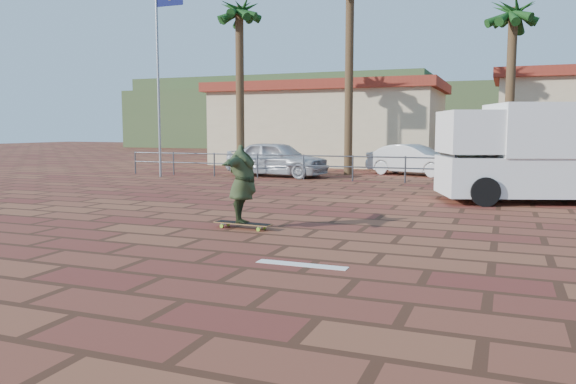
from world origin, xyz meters
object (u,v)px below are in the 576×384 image
(car_silver, at_px, (277,159))
(longboard, at_px, (243,224))
(skateboarder, at_px, (243,184))
(campervan, at_px, (540,151))
(car_white, at_px, (414,160))

(car_silver, bearing_deg, longboard, -154.76)
(skateboarder, xyz_separation_m, campervan, (5.77, 6.75, 0.51))
(skateboarder, bearing_deg, car_white, -15.33)
(longboard, bearing_deg, car_silver, 113.79)
(longboard, xyz_separation_m, car_silver, (-4.11, 11.78, 0.65))
(longboard, relative_size, campervan, 0.22)
(car_silver, bearing_deg, skateboarder, -154.76)
(campervan, bearing_deg, car_silver, 134.18)
(longboard, bearing_deg, skateboarder, 94.56)
(longboard, bearing_deg, car_white, 89.94)
(campervan, height_order, car_silver, campervan)
(longboard, xyz_separation_m, campervan, (5.77, 6.75, 1.31))
(skateboarder, distance_m, campervan, 8.90)
(longboard, height_order, car_silver, car_silver)
(car_silver, bearing_deg, campervan, -110.95)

